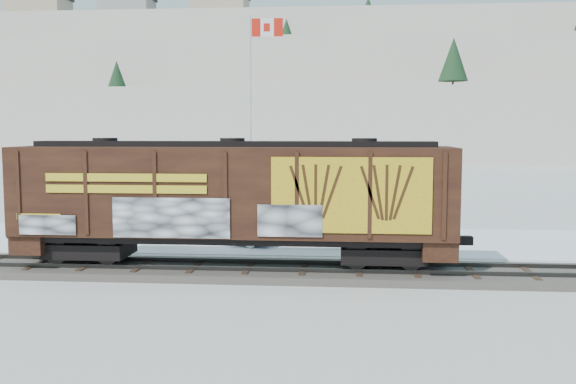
# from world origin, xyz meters

# --- Properties ---
(ground) EXTENTS (500.00, 500.00, 0.00)m
(ground) POSITION_xyz_m (0.00, 0.00, 0.00)
(ground) COLOR white
(ground) RESTS_ON ground
(rail_track) EXTENTS (50.00, 3.40, 0.43)m
(rail_track) POSITION_xyz_m (0.00, 0.00, 0.15)
(rail_track) COLOR #59544C
(rail_track) RESTS_ON ground
(parking_strip) EXTENTS (40.00, 8.00, 0.03)m
(parking_strip) POSITION_xyz_m (0.00, 7.50, 0.01)
(parking_strip) COLOR white
(parking_strip) RESTS_ON ground
(hillside) EXTENTS (360.00, 110.00, 93.00)m
(hillside) POSITION_xyz_m (-0.05, 139.79, 14.37)
(hillside) COLOR white
(hillside) RESTS_ON ground
(hopper_railcar) EXTENTS (15.84, 3.06, 4.47)m
(hopper_railcar) POSITION_xyz_m (-0.59, -0.01, 2.91)
(hopper_railcar) COLOR black
(hopper_railcar) RESTS_ON rail_track
(flagpole) EXTENTS (2.30, 0.90, 11.68)m
(flagpole) POSITION_xyz_m (-1.73, 13.13, 4.33)
(flagpole) COLOR silver
(flagpole) RESTS_ON ground
(car_silver) EXTENTS (4.93, 2.10, 1.66)m
(car_silver) POSITION_xyz_m (-2.65, 6.75, 0.86)
(car_silver) COLOR #9EA1A5
(car_silver) RESTS_ON parking_strip
(car_white) EXTENTS (4.46, 2.54, 1.39)m
(car_white) POSITION_xyz_m (-1.69, 6.01, 0.73)
(car_white) COLOR silver
(car_white) RESTS_ON parking_strip
(car_dark) EXTENTS (5.00, 2.51, 1.39)m
(car_dark) POSITION_xyz_m (2.48, 6.42, 0.73)
(car_dark) COLOR #21232A
(car_dark) RESTS_ON parking_strip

